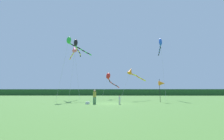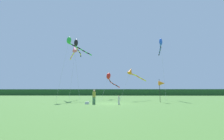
% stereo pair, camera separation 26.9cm
% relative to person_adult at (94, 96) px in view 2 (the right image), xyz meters
% --- Properties ---
extents(ground_plane, '(120.00, 120.00, 0.00)m').
position_rel_person_adult_xyz_m(ground_plane, '(2.05, 0.98, -1.02)').
color(ground_plane, '#477533').
extents(distant_treeline, '(108.00, 2.94, 2.64)m').
position_rel_person_adult_xyz_m(distant_treeline, '(2.05, 45.98, 0.30)').
color(distant_treeline, '#234C23').
rests_on(distant_treeline, ground).
extents(person_adult, '(0.40, 0.40, 1.82)m').
position_rel_person_adult_xyz_m(person_adult, '(0.00, 0.00, 0.00)').
color(person_adult, '#3F724C').
rests_on(person_adult, ground).
extents(person_child, '(0.24, 0.24, 1.07)m').
position_rel_person_adult_xyz_m(person_child, '(3.17, -0.41, -0.42)').
color(person_child, silver).
rests_on(person_child, ground).
extents(cooler_box, '(0.49, 0.38, 0.30)m').
position_rel_person_adult_xyz_m(cooler_box, '(-0.86, -0.06, -0.87)').
color(cooler_box, silver).
rests_on(cooler_box, ground).
extents(banner_flag_pole, '(0.90, 0.70, 3.44)m').
position_rel_person_adult_xyz_m(banner_flag_pole, '(9.62, 3.45, 1.77)').
color(banner_flag_pole, black).
rests_on(banner_flag_pole, ground).
extents(kite_orange, '(5.33, 5.32, 5.98)m').
position_rel_person_adult_xyz_m(kite_orange, '(5.65, 7.83, 4.08)').
color(kite_orange, '#B2B2B2').
rests_on(kite_orange, ground).
extents(kite_green, '(4.76, 5.70, 11.45)m').
position_rel_person_adult_xyz_m(kite_green, '(-5.36, 6.84, 9.49)').
color(kite_green, '#B2B2B2').
rests_on(kite_green, ground).
extents(kite_red, '(3.64, 9.81, 5.68)m').
position_rel_person_adult_xyz_m(kite_red, '(1.32, 12.90, 3.53)').
color(kite_red, '#B2B2B2').
rests_on(kite_red, ground).
extents(kite_black, '(0.85, 7.73, 12.57)m').
position_rel_person_adult_xyz_m(kite_black, '(-5.66, 11.17, 10.52)').
color(kite_black, '#B2B2B2').
rests_on(kite_black, ground).
extents(kite_rainbow, '(4.23, 6.99, 10.59)m').
position_rel_person_adult_xyz_m(kite_rainbow, '(-5.48, 9.07, 8.72)').
color(kite_rainbow, '#B2B2B2').
rests_on(kite_rainbow, ground).
extents(kite_blue, '(1.58, 8.31, 12.15)m').
position_rel_person_adult_xyz_m(kite_blue, '(11.67, 10.00, 10.02)').
color(kite_blue, '#B2B2B2').
rests_on(kite_blue, ground).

